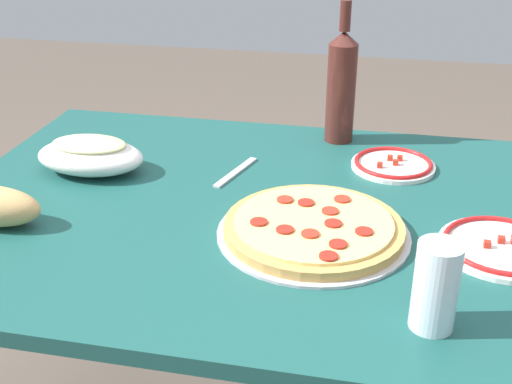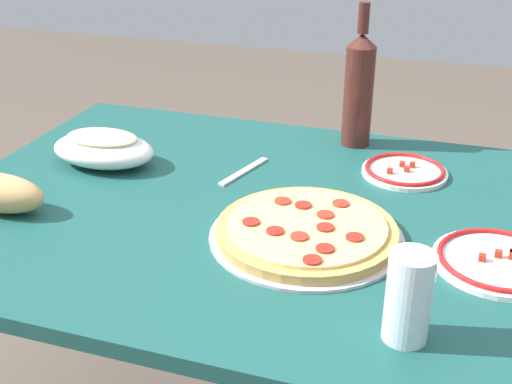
% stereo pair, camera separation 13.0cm
% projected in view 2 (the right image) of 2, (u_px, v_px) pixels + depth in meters
% --- Properties ---
extents(dining_table, '(1.27, 0.93, 0.72)m').
position_uv_depth(dining_table, '(256.00, 254.00, 1.36)').
color(dining_table, '#194C47').
rests_on(dining_table, ground).
extents(pepperoni_pizza, '(0.35, 0.35, 0.03)m').
position_uv_depth(pepperoni_pizza, '(306.00, 231.00, 1.19)').
color(pepperoni_pizza, '#B7B7BC').
rests_on(pepperoni_pizza, dining_table).
extents(baked_pasta_dish, '(0.24, 0.15, 0.08)m').
position_uv_depth(baked_pasta_dish, '(103.00, 147.00, 1.48)').
color(baked_pasta_dish, white).
rests_on(baked_pasta_dish, dining_table).
extents(wine_bottle, '(0.07, 0.07, 0.34)m').
position_uv_depth(wine_bottle, '(359.00, 88.00, 1.54)').
color(wine_bottle, '#471E19').
rests_on(wine_bottle, dining_table).
extents(water_glass, '(0.07, 0.07, 0.14)m').
position_uv_depth(water_glass, '(409.00, 297.00, 0.91)').
color(water_glass, silver).
rests_on(water_glass, dining_table).
extents(side_plate_near, '(0.19, 0.19, 0.02)m').
position_uv_depth(side_plate_near, '(405.00, 171.00, 1.44)').
color(side_plate_near, white).
rests_on(side_plate_near, dining_table).
extents(side_plate_far, '(0.22, 0.22, 0.02)m').
position_uv_depth(side_plate_far, '(498.00, 261.00, 1.11)').
color(side_plate_far, white).
rests_on(side_plate_far, dining_table).
extents(fork_right, '(0.06, 0.17, 0.00)m').
position_uv_depth(fork_right, '(244.00, 171.00, 1.45)').
color(fork_right, '#B7B7BC').
rests_on(fork_right, dining_table).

